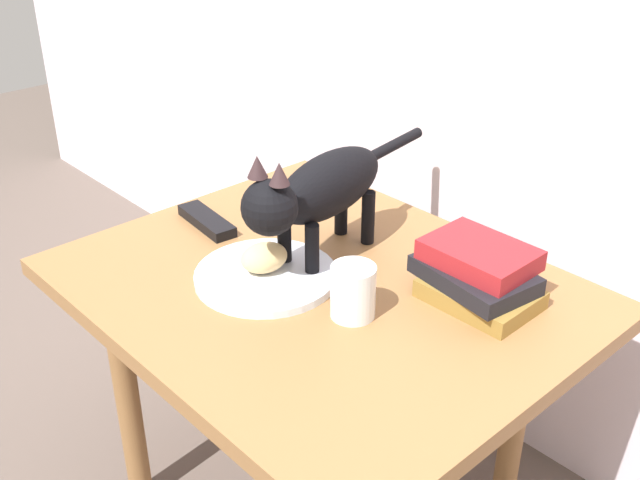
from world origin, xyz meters
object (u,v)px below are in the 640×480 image
(book_stack, at_px, (478,275))
(plate, at_px, (266,276))
(side_table, at_px, (320,313))
(tv_remote, at_px, (207,221))
(cat, at_px, (319,190))
(candle_jar, at_px, (353,294))
(bread_roll, at_px, (264,257))

(book_stack, bearing_deg, plate, -142.54)
(side_table, distance_m, tv_remote, 0.31)
(cat, bearing_deg, plate, -95.46)
(plate, relative_size, cat, 0.50)
(plate, relative_size, book_stack, 1.21)
(plate, relative_size, candle_jar, 2.80)
(candle_jar, bearing_deg, cat, 154.42)
(plate, bearing_deg, candle_jar, 10.50)
(candle_jar, height_order, tv_remote, candle_jar)
(bread_roll, relative_size, candle_jar, 0.94)
(bread_roll, height_order, tv_remote, bread_roll)
(side_table, xyz_separation_m, plate, (-0.07, -0.06, 0.07))
(side_table, distance_m, bread_roll, 0.14)
(tv_remote, bearing_deg, cat, 21.88)
(plate, bearing_deg, bread_roll, 162.25)
(side_table, bearing_deg, tv_remote, -176.66)
(side_table, height_order, cat, cat)
(plate, height_order, tv_remote, tv_remote)
(plate, bearing_deg, book_stack, 37.46)
(bread_roll, relative_size, book_stack, 0.41)
(side_table, relative_size, plate, 3.46)
(bread_roll, distance_m, cat, 0.14)
(plate, xyz_separation_m, tv_remote, (-0.23, 0.04, 0.00))
(plate, bearing_deg, side_table, 41.10)
(plate, relative_size, bread_roll, 2.98)
(cat, xyz_separation_m, tv_remote, (-0.24, -0.07, -0.12))
(candle_jar, bearing_deg, plate, -169.50)
(candle_jar, relative_size, tv_remote, 0.57)
(candle_jar, xyz_separation_m, tv_remote, (-0.40, 0.01, -0.03))
(book_stack, bearing_deg, candle_jar, -119.59)
(cat, bearing_deg, book_stack, 20.79)
(side_table, height_order, candle_jar, candle_jar)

